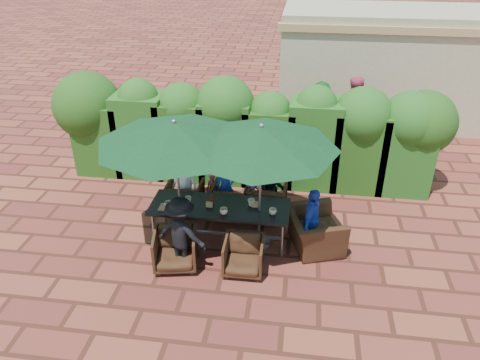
# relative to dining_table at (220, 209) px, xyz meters

# --- Properties ---
(ground) EXTENTS (80.00, 80.00, 0.00)m
(ground) POSITION_rel_dining_table_xyz_m (0.21, 0.18, -0.68)
(ground) COLOR brown
(ground) RESTS_ON ground
(dining_table) EXTENTS (2.60, 0.90, 0.75)m
(dining_table) POSITION_rel_dining_table_xyz_m (0.00, 0.00, 0.00)
(dining_table) COLOR black
(dining_table) RESTS_ON ground
(umbrella_left) EXTENTS (2.79, 2.79, 2.46)m
(umbrella_left) POSITION_rel_dining_table_xyz_m (-0.74, -0.07, 1.54)
(umbrella_left) COLOR gray
(umbrella_left) RESTS_ON ground
(umbrella_right) EXTENTS (2.71, 2.71, 2.46)m
(umbrella_right) POSITION_rel_dining_table_xyz_m (0.75, -0.05, 1.54)
(umbrella_right) COLOR gray
(umbrella_right) RESTS_ON ground
(chair_far_left) EXTENTS (0.73, 0.68, 0.74)m
(chair_far_left) POSITION_rel_dining_table_xyz_m (-0.91, 0.88, -0.30)
(chair_far_left) COLOR black
(chair_far_left) RESTS_ON ground
(chair_far_mid) EXTENTS (0.75, 0.71, 0.75)m
(chair_far_mid) POSITION_rel_dining_table_xyz_m (0.04, 0.90, -0.30)
(chair_far_mid) COLOR black
(chair_far_mid) RESTS_ON ground
(chair_far_right) EXTENTS (0.80, 0.75, 0.79)m
(chair_far_right) POSITION_rel_dining_table_xyz_m (0.81, 1.00, -0.28)
(chair_far_right) COLOR black
(chair_far_right) RESTS_ON ground
(chair_near_left) EXTENTS (0.86, 0.82, 0.76)m
(chair_near_left) POSITION_rel_dining_table_xyz_m (-0.65, -0.88, -0.30)
(chair_near_left) COLOR black
(chair_near_left) RESTS_ON ground
(chair_near_right) EXTENTS (0.69, 0.65, 0.70)m
(chair_near_right) POSITION_rel_dining_table_xyz_m (0.57, -0.86, -0.33)
(chair_near_right) COLOR black
(chair_near_right) RESTS_ON ground
(chair_end_right) EXTENTS (1.01, 1.25, 0.95)m
(chair_end_right) POSITION_rel_dining_table_xyz_m (1.77, 0.02, -0.20)
(chair_end_right) COLOR black
(chair_end_right) RESTS_ON ground
(adult_far_left) EXTENTS (0.72, 0.57, 1.27)m
(adult_far_left) POSITION_rel_dining_table_xyz_m (-0.88, 0.88, -0.04)
(adult_far_left) COLOR white
(adult_far_left) RESTS_ON ground
(adult_far_mid) EXTENTS (0.49, 0.43, 1.16)m
(adult_far_mid) POSITION_rel_dining_table_xyz_m (-0.05, 1.00, -0.10)
(adult_far_mid) COLOR #223EB8
(adult_far_mid) RESTS_ON ground
(adult_far_right) EXTENTS (0.58, 0.37, 1.17)m
(adult_far_right) POSITION_rel_dining_table_xyz_m (0.90, 1.02, -0.09)
(adult_far_right) COLOR black
(adult_far_right) RESTS_ON ground
(adult_near_left) EXTENTS (0.97, 0.62, 1.39)m
(adult_near_left) POSITION_rel_dining_table_xyz_m (-0.51, -0.89, 0.02)
(adult_near_left) COLOR black
(adult_near_left) RESTS_ON ground
(adult_end_right) EXTENTS (0.56, 0.82, 1.27)m
(adult_end_right) POSITION_rel_dining_table_xyz_m (1.71, -0.09, -0.04)
(adult_end_right) COLOR #223EB8
(adult_end_right) RESTS_ON ground
(child_left) EXTENTS (0.30, 0.26, 0.77)m
(child_left) POSITION_rel_dining_table_xyz_m (-0.36, 1.15, -0.29)
(child_left) COLOR #D44A69
(child_left) RESTS_ON ground
(child_right) EXTENTS (0.36, 0.31, 0.90)m
(child_right) POSITION_rel_dining_table_xyz_m (0.48, 0.96, -0.23)
(child_right) COLOR #AD52B2
(child_right) RESTS_ON ground
(pedestrian_a) EXTENTS (1.78, 0.71, 1.88)m
(pedestrian_a) POSITION_rel_dining_table_xyz_m (1.86, 4.33, 0.26)
(pedestrian_a) COLOR #238334
(pedestrian_a) RESTS_ON ground
(pedestrian_b) EXTENTS (1.08, 0.94, 1.92)m
(pedestrian_b) POSITION_rel_dining_table_xyz_m (2.71, 4.72, 0.28)
(pedestrian_b) COLOR #D44A69
(pedestrian_b) RESTS_ON ground
(pedestrian_c) EXTENTS (1.12, 0.71, 1.61)m
(pedestrian_c) POSITION_rel_dining_table_xyz_m (3.92, 4.42, 0.13)
(pedestrian_c) COLOR gray
(pedestrian_c) RESTS_ON ground
(cup_a) EXTENTS (0.15, 0.15, 0.12)m
(cup_a) POSITION_rel_dining_table_xyz_m (-0.93, -0.18, 0.13)
(cup_a) COLOR beige
(cup_a) RESTS_ON dining_table
(cup_b) EXTENTS (0.12, 0.12, 0.12)m
(cup_b) POSITION_rel_dining_table_xyz_m (-0.61, 0.05, 0.13)
(cup_b) COLOR beige
(cup_b) RESTS_ON dining_table
(cup_c) EXTENTS (0.15, 0.15, 0.12)m
(cup_c) POSITION_rel_dining_table_xyz_m (0.12, -0.25, 0.13)
(cup_c) COLOR beige
(cup_c) RESTS_ON dining_table
(cup_d) EXTENTS (0.14, 0.14, 0.13)m
(cup_d) POSITION_rel_dining_table_xyz_m (0.58, 0.10, 0.14)
(cup_d) COLOR beige
(cup_d) RESTS_ON dining_table
(cup_e) EXTENTS (0.14, 0.14, 0.11)m
(cup_e) POSITION_rel_dining_table_xyz_m (1.00, -0.14, 0.13)
(cup_e) COLOR beige
(cup_e) RESTS_ON dining_table
(ketchup_bottle) EXTENTS (0.04, 0.04, 0.17)m
(ketchup_bottle) POSITION_rel_dining_table_xyz_m (-0.16, 0.03, 0.16)
(ketchup_bottle) COLOR #B20C0A
(ketchup_bottle) RESTS_ON dining_table
(sauce_bottle) EXTENTS (0.04, 0.04, 0.17)m
(sauce_bottle) POSITION_rel_dining_table_xyz_m (-0.15, 0.05, 0.16)
(sauce_bottle) COLOR #4C230C
(sauce_bottle) RESTS_ON dining_table
(serving_tray) EXTENTS (0.35, 0.25, 0.02)m
(serving_tray) POSITION_rel_dining_table_xyz_m (-0.92, -0.20, 0.08)
(serving_tray) COLOR #9E704C
(serving_tray) RESTS_ON dining_table
(number_block_left) EXTENTS (0.12, 0.06, 0.10)m
(number_block_left) POSITION_rel_dining_table_xyz_m (-0.19, -0.05, 0.12)
(number_block_left) COLOR tan
(number_block_left) RESTS_ON dining_table
(number_block_right) EXTENTS (0.12, 0.06, 0.10)m
(number_block_right) POSITION_rel_dining_table_xyz_m (0.65, 0.06, 0.12)
(number_block_right) COLOR tan
(number_block_right) RESTS_ON dining_table
(hedge_wall) EXTENTS (9.10, 1.60, 2.47)m
(hedge_wall) POSITION_rel_dining_table_xyz_m (0.20, 2.50, 0.65)
(hedge_wall) COLOR #153D10
(hedge_wall) RESTS_ON ground
(building) EXTENTS (6.20, 3.08, 3.20)m
(building) POSITION_rel_dining_table_xyz_m (3.71, 7.18, 0.93)
(building) COLOR #C1B48F
(building) RESTS_ON ground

